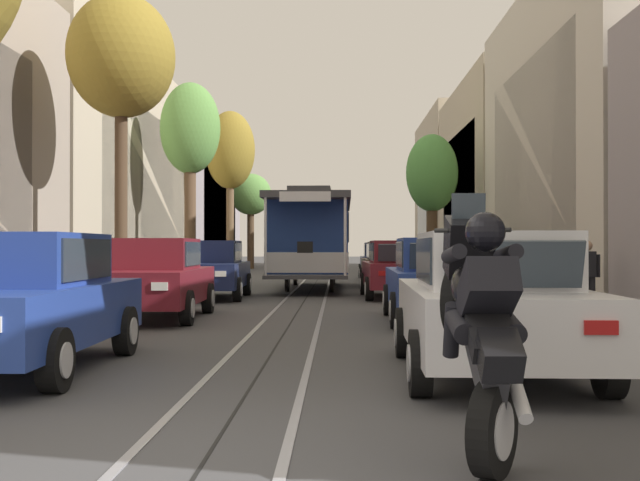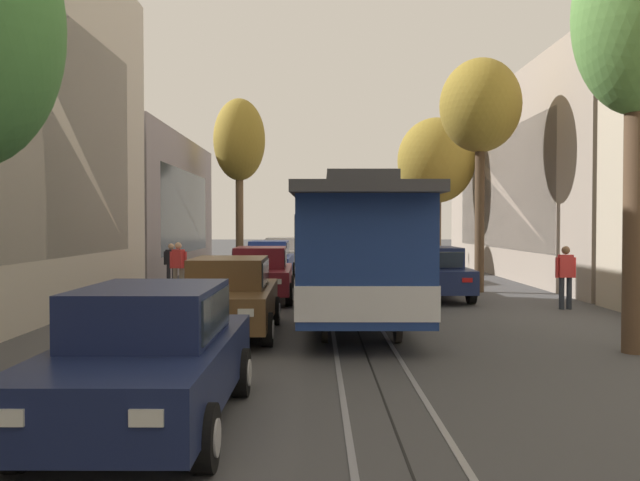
# 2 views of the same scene
# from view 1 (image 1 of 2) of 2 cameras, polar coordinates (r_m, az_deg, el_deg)

# --- Properties ---
(ground_plane) EXTENTS (160.00, 160.00, 0.00)m
(ground_plane) POSITION_cam_1_polar(r_m,az_deg,el_deg) (29.01, -0.43, -3.24)
(ground_plane) COLOR #424244
(trolley_track_rails) EXTENTS (1.14, 67.60, 0.01)m
(trolley_track_rails) POSITION_cam_1_polar(r_m,az_deg,el_deg) (32.96, -0.21, -2.89)
(trolley_track_rails) COLOR gray
(trolley_track_rails) RESTS_ON ground
(building_facade_left) EXTENTS (6.00, 59.30, 9.29)m
(building_facade_left) POSITION_cam_1_polar(r_m,az_deg,el_deg) (36.00, -16.02, 4.42)
(building_facade_left) COLOR gray
(building_facade_left) RESTS_ON ground
(building_facade_right) EXTENTS (5.15, 59.30, 10.44)m
(building_facade_right) POSITION_cam_1_polar(r_m,az_deg,el_deg) (37.05, 14.39, 4.63)
(building_facade_right) COLOR gray
(building_facade_right) RESTS_ON ground
(parked_car_blue_near_left) EXTENTS (2.04, 4.38, 1.58)m
(parked_car_blue_near_left) POSITION_cam_1_polar(r_m,az_deg,el_deg) (9.71, -20.80, -4.10)
(parked_car_blue_near_left) COLOR #233D93
(parked_car_blue_near_left) RESTS_ON ground
(parked_car_maroon_second_left) EXTENTS (2.07, 4.39, 1.58)m
(parked_car_maroon_second_left) POSITION_cam_1_polar(r_m,az_deg,el_deg) (15.90, -11.87, -2.67)
(parked_car_maroon_second_left) COLOR maroon
(parked_car_maroon_second_left) RESTS_ON ground
(parked_car_navy_mid_left) EXTENTS (2.06, 4.39, 1.58)m
(parked_car_navy_mid_left) POSITION_cam_1_polar(r_m,az_deg,el_deg) (21.86, -7.90, -2.06)
(parked_car_navy_mid_left) COLOR #19234C
(parked_car_navy_mid_left) RESTS_ON ground
(parked_car_white_near_right) EXTENTS (2.07, 4.39, 1.58)m
(parked_car_white_near_right) POSITION_cam_1_polar(r_m,az_deg,el_deg) (8.96, 12.21, -4.43)
(parked_car_white_near_right) COLOR silver
(parked_car_white_near_right) RESTS_ON ground
(parked_car_blue_second_right) EXTENTS (2.04, 4.38, 1.58)m
(parked_car_blue_second_right) POSITION_cam_1_polar(r_m,az_deg,el_deg) (15.10, 8.56, -2.80)
(parked_car_blue_second_right) COLOR #233D93
(parked_car_blue_second_right) RESTS_ON ground
(parked_car_maroon_mid_right) EXTENTS (2.06, 4.39, 1.58)m
(parked_car_maroon_mid_right) POSITION_cam_1_polar(r_m,az_deg,el_deg) (21.97, 5.66, -2.05)
(parked_car_maroon_mid_right) COLOR maroon
(parked_car_maroon_mid_right) RESTS_ON ground
(parked_car_brown_fourth_right) EXTENTS (2.03, 4.38, 1.58)m
(parked_car_brown_fourth_right) POSITION_cam_1_polar(r_m,az_deg,el_deg) (28.05, 5.00, -1.70)
(parked_car_brown_fourth_right) COLOR brown
(parked_car_brown_fourth_right) RESTS_ON ground
(parked_car_navy_fifth_right) EXTENTS (2.03, 4.37, 1.58)m
(parked_car_navy_fifth_right) POSITION_cam_1_polar(r_m,az_deg,el_deg) (34.22, 4.48, -1.47)
(parked_car_navy_fifth_right) COLOR #19234C
(parked_car_navy_fifth_right) RESTS_ON ground
(street_tree_kerb_left_second) EXTENTS (2.66, 2.91, 7.74)m
(street_tree_kerb_left_second) POSITION_cam_1_polar(r_m,az_deg,el_deg) (20.88, -14.13, 12.57)
(street_tree_kerb_left_second) COLOR #4C3826
(street_tree_kerb_left_second) RESTS_ON ground
(street_tree_kerb_left_mid) EXTENTS (2.30, 1.96, 7.68)m
(street_tree_kerb_left_mid) POSITION_cam_1_polar(r_m,az_deg,el_deg) (30.78, -9.34, 7.63)
(street_tree_kerb_left_mid) COLOR brown
(street_tree_kerb_left_mid) RESTS_ON ground
(street_tree_kerb_left_fourth) EXTENTS (2.54, 2.32, 8.37)m
(street_tree_kerb_left_fourth) POSITION_cam_1_polar(r_m,az_deg,el_deg) (41.04, -6.49, 6.34)
(street_tree_kerb_left_fourth) COLOR brown
(street_tree_kerb_left_fourth) RESTS_ON ground
(street_tree_kerb_left_far) EXTENTS (2.61, 2.15, 6.03)m
(street_tree_kerb_left_far) POSITION_cam_1_polar(r_m,az_deg,el_deg) (50.30, -5.02, 3.19)
(street_tree_kerb_left_far) COLOR #4C3826
(street_tree_kerb_left_far) RESTS_ON ground
(street_tree_kerb_right_second) EXTENTS (2.22, 2.30, 6.24)m
(street_tree_kerb_right_second) POSITION_cam_1_polar(r_m,az_deg,el_deg) (34.35, 8.07, 4.63)
(street_tree_kerb_right_second) COLOR #4C3826
(street_tree_kerb_right_second) RESTS_ON ground
(cable_car_trolley) EXTENTS (2.64, 9.15, 3.28)m
(cable_car_trolley) POSITION_cam_1_polar(r_m,az_deg,el_deg) (26.84, -0.57, 0.09)
(cable_car_trolley) COLOR navy
(cable_car_trolley) RESTS_ON ground
(motorcycle_with_rider) EXTENTS (0.50, 1.86, 1.81)m
(motorcycle_with_rider) POSITION_cam_1_polar(r_m,az_deg,el_deg) (5.42, 11.45, -5.47)
(motorcycle_with_rider) COLOR black
(motorcycle_with_rider) RESTS_ON ground
(pedestrian_on_left_pavement) EXTENTS (0.55, 0.35, 1.68)m
(pedestrian_on_left_pavement) POSITION_cam_1_polar(r_m,az_deg,el_deg) (20.75, 13.71, -1.72)
(pedestrian_on_left_pavement) COLOR slate
(pedestrian_on_left_pavement) RESTS_ON ground
(pedestrian_on_right_pavement) EXTENTS (0.55, 0.23, 1.69)m
(pedestrian_on_right_pavement) POSITION_cam_1_polar(r_m,az_deg,el_deg) (24.93, -14.15, -1.49)
(pedestrian_on_right_pavement) COLOR #282D38
(pedestrian_on_right_pavement) RESTS_ON ground
(pedestrian_crossing_far) EXTENTS (0.55, 0.29, 1.55)m
(pedestrian_crossing_far) POSITION_cam_1_polar(r_m,az_deg,el_deg) (17.96, 18.71, -2.17)
(pedestrian_crossing_far) COLOR black
(pedestrian_crossing_far) RESTS_ON ground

